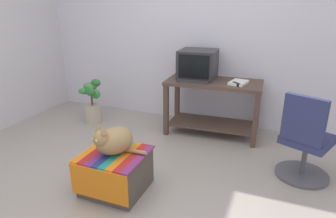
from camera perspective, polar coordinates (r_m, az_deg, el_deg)
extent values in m
plane|color=#9E9389|center=(2.89, -7.31, -15.65)|extent=(14.00, 14.00, 0.00)
cube|color=silver|center=(4.27, 5.64, 14.76)|extent=(8.00, 0.10, 2.60)
cube|color=#4C382D|center=(3.86, -0.37, -0.28)|extent=(0.06, 0.06, 0.69)
cube|color=#4C382D|center=(3.67, 16.50, -2.21)|extent=(0.06, 0.06, 0.69)
cube|color=#4C382D|center=(4.14, 16.88, 0.23)|extent=(0.06, 0.06, 0.69)
cube|color=#4C382D|center=(4.31, 1.79, 1.86)|extent=(0.06, 0.06, 0.69)
cube|color=#4C382D|center=(4.03, 8.41, -2.77)|extent=(1.13, 0.55, 0.02)
cube|color=#4C382D|center=(3.85, 8.83, 5.07)|extent=(1.24, 0.64, 0.04)
cube|color=#28282B|center=(3.98, 5.69, 6.13)|extent=(0.35, 0.33, 0.02)
cube|color=#28282B|center=(3.94, 5.78, 8.61)|extent=(0.49, 0.47, 0.37)
cube|color=black|center=(3.72, 4.96, 8.12)|extent=(0.39, 0.03, 0.29)
cube|color=#333338|center=(3.77, 4.79, 5.42)|extent=(0.41, 0.19, 0.02)
cube|color=white|center=(3.76, 13.43, 4.98)|extent=(0.23, 0.30, 0.03)
cube|color=#4C4238|center=(2.86, -10.01, -11.88)|extent=(0.54, 0.51, 0.36)
cube|color=orange|center=(2.65, -13.28, -14.04)|extent=(0.57, 0.01, 0.29)
cube|color=orange|center=(2.89, -14.47, -7.52)|extent=(0.07, 0.55, 0.02)
cube|color=#AD2323|center=(2.86, -13.30, -7.80)|extent=(0.07, 0.55, 0.02)
cube|color=#7A2D6B|center=(2.82, -12.10, -8.09)|extent=(0.07, 0.55, 0.02)
cube|color=navy|center=(2.78, -10.87, -8.38)|extent=(0.07, 0.55, 0.02)
cube|color=#1E897A|center=(2.75, -9.61, -8.67)|extent=(0.07, 0.55, 0.02)
cube|color=orange|center=(2.72, -8.31, -8.96)|extent=(0.07, 0.55, 0.02)
cube|color=#AD2323|center=(2.68, -6.98, -9.26)|extent=(0.07, 0.55, 0.02)
cube|color=#7A2D6B|center=(2.65, -5.62, -9.56)|extent=(0.07, 0.55, 0.02)
ellipsoid|color=#9E7A4C|center=(2.72, -10.22, -6.01)|extent=(0.39, 0.44, 0.24)
sphere|color=#9E7A4C|center=(2.62, -12.70, -5.59)|extent=(0.15, 0.15, 0.15)
cylinder|color=#9E7A4C|center=(2.73, -6.97, -8.00)|extent=(0.29, 0.05, 0.04)
cone|color=#9E7A4C|center=(2.62, -13.34, -3.54)|extent=(0.06, 0.06, 0.07)
cone|color=#9E7A4C|center=(2.56, -12.34, -4.06)|extent=(0.06, 0.06, 0.07)
sphere|color=#C6D151|center=(2.61, -14.24, -5.60)|extent=(0.02, 0.02, 0.02)
sphere|color=#C6D151|center=(2.57, -13.62, -5.97)|extent=(0.02, 0.02, 0.02)
cylinder|color=#B7A893|center=(4.52, -14.23, -0.78)|extent=(0.25, 0.25, 0.26)
cylinder|color=brown|center=(4.45, -14.44, 1.65)|extent=(0.03, 0.03, 0.15)
ellipsoid|color=#38843D|center=(4.37, -13.74, 2.80)|extent=(0.14, 0.12, 0.13)
ellipsoid|color=#2D7033|center=(4.43, -13.74, 4.94)|extent=(0.15, 0.10, 0.11)
ellipsoid|color=#4C8E42|center=(4.49, -14.77, 4.26)|extent=(0.21, 0.16, 0.11)
ellipsoid|color=#38843D|center=(4.42, -15.91, 3.31)|extent=(0.18, 0.10, 0.09)
ellipsoid|color=#2D7033|center=(4.28, -14.76, 3.28)|extent=(0.16, 0.08, 0.13)
cylinder|color=#4C4C51|center=(3.39, 24.30, -11.37)|extent=(0.52, 0.52, 0.03)
cylinder|color=#4C4C51|center=(3.30, 24.76, -8.60)|extent=(0.05, 0.05, 0.34)
cube|color=navy|center=(3.21, 25.29, -5.29)|extent=(0.55, 0.55, 0.08)
cube|color=navy|center=(2.95, 24.69, -1.88)|extent=(0.37, 0.21, 0.44)
cube|color=black|center=(3.66, 13.01, 4.69)|extent=(0.11, 0.10, 0.04)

